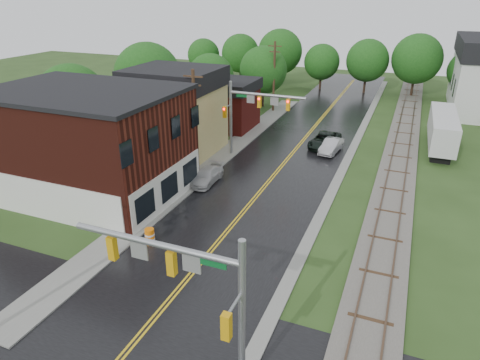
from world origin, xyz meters
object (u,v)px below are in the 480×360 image
Objects in this scene: utility_pole_b at (195,120)px; utility_pole_c at (274,76)px; brick_building at (88,143)px; construction_barrel at (150,236)px; tree_left_a at (73,102)px; tree_left_c at (211,79)px; tree_left_e at (264,71)px; traffic_signal_far at (252,107)px; semi_trailer at (443,128)px; traffic_signal_near at (190,279)px; tree_left_b at (149,78)px; sedan_silver at (331,146)px; suv_dark at (325,140)px; pickup_white at (207,176)px.

utility_pole_b and utility_pole_c have the same top height.
brick_building reaches higher than construction_barrel.
tree_left_c is (6.00, 18.00, -0.60)m from tree_left_a.
tree_left_e reaches higher than tree_left_c.
semi_trailer is (17.02, 9.59, -2.85)m from traffic_signal_far.
traffic_signal_near is at bearing -74.48° from traffic_signal_far.
sedan_silver is at bearing -1.99° from tree_left_b.
brick_building is 33.88m from semi_trailer.
suv_dark is at bearing 48.33° from utility_pole_b.
semi_trailer is at bearing 56.61° from construction_barrel.
utility_pole_b is at bearing -90.00° from utility_pole_c.
tree_left_c is at bearing -149.80° from utility_pole_c.
tree_left_b is 2.34× the size of sedan_silver.
utility_pole_b reaches higher than suv_dark.
brick_building is 3.39× the size of pickup_white.
tree_left_e is (-2.05, 23.90, 0.09)m from utility_pole_b.
utility_pole_b is at bearing 117.19° from traffic_signal_near.
tree_left_c is at bearing 161.09° from suv_dark.
traffic_signal_far is 1.77× the size of sedan_silver.
traffic_signal_near is at bearing -39.17° from brick_building.
traffic_signal_far is 16.56m from tree_left_c.
traffic_signal_near is 0.85× the size of tree_left_a.
semi_trailer is (18.35, 16.66, 1.51)m from pickup_white.
semi_trailer is at bearing -20.02° from utility_pole_c.
pickup_white is (-8.30, -11.23, -0.07)m from sedan_silver.
tree_left_c is at bearing 63.44° from tree_left_b.
sedan_silver is (10.30, -12.85, -4.04)m from utility_pole_c.
brick_building is at bearing 149.59° from construction_barrel.
tree_left_b is at bearing 125.49° from traffic_signal_near.
brick_building is 3.45× the size of sedan_silver.
tree_left_a is (-16.38, -5.10, 0.14)m from traffic_signal_far.
tree_left_c is (4.00, 8.00, -1.21)m from tree_left_b.
suv_dark is at bearing 1.66° from tree_left_b.
pickup_white is at bearing -65.64° from tree_left_c.
tree_left_c reaches higher than semi_trailer.
suv_dark is (-0.94, 30.49, -4.25)m from traffic_signal_near.
utility_pole_b is 2.14× the size of pickup_white.
tree_left_b is at bearing -172.92° from suv_dark.
tree_left_a is 25.15m from suv_dark.
tree_left_a is 20.36m from construction_barrel.
traffic_signal_near is 36.14m from semi_trailer.
tree_left_b is 31.95m from semi_trailer.
pickup_white is at bearing -137.76° from semi_trailer.
utility_pole_b is at bearing -144.38° from semi_trailer.
pickup_white is at bearing -46.11° from utility_pole_b.
traffic_signal_near is at bearing -62.81° from utility_pole_b.
construction_barrel is at bearing -82.26° from tree_left_e.
utility_pole_c reaches higher than tree_left_a.
pickup_white is 24.84m from semi_trailer.
utility_pole_b is (-10.27, 20.00, -0.25)m from traffic_signal_near.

